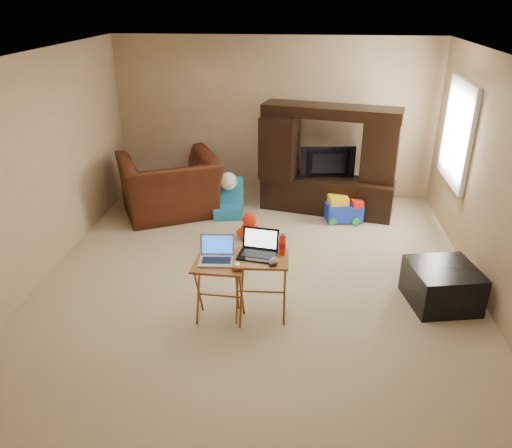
# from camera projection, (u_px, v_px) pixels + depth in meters

# --- Properties ---
(floor) EXTENTS (5.50, 5.50, 0.00)m
(floor) POSITION_uv_depth(u_px,v_px,m) (258.00, 278.00, 5.89)
(floor) COLOR #CDBB8E
(floor) RESTS_ON ground
(ceiling) EXTENTS (5.50, 5.50, 0.00)m
(ceiling) POSITION_uv_depth(u_px,v_px,m) (258.00, 57.00, 4.83)
(ceiling) COLOR silver
(ceiling) RESTS_ON ground
(wall_back) EXTENTS (5.00, 0.00, 5.00)m
(wall_back) POSITION_uv_depth(u_px,v_px,m) (275.00, 119.00, 7.84)
(wall_back) COLOR tan
(wall_back) RESTS_ON ground
(wall_front) EXTENTS (5.00, 0.00, 5.00)m
(wall_front) POSITION_uv_depth(u_px,v_px,m) (212.00, 339.00, 2.88)
(wall_front) COLOR tan
(wall_front) RESTS_ON ground
(wall_left) EXTENTS (0.00, 5.50, 5.50)m
(wall_left) POSITION_uv_depth(u_px,v_px,m) (36.00, 171.00, 5.58)
(wall_left) COLOR tan
(wall_left) RESTS_ON ground
(wall_right) EXTENTS (0.00, 5.50, 5.50)m
(wall_right) POSITION_uv_depth(u_px,v_px,m) (499.00, 186.00, 5.13)
(wall_right) COLOR tan
(wall_right) RESTS_ON ground
(window_pane) EXTENTS (0.00, 1.20, 1.20)m
(window_pane) POSITION_uv_depth(u_px,v_px,m) (459.00, 133.00, 6.47)
(window_pane) COLOR white
(window_pane) RESTS_ON ground
(window_frame) EXTENTS (0.06, 1.14, 1.34)m
(window_frame) POSITION_uv_depth(u_px,v_px,m) (458.00, 133.00, 6.47)
(window_frame) COLOR white
(window_frame) RESTS_ON ground
(entertainment_center) EXTENTS (2.03, 0.91, 1.61)m
(entertainment_center) POSITION_uv_depth(u_px,v_px,m) (329.00, 161.00, 7.36)
(entertainment_center) COLOR black
(entertainment_center) RESTS_ON floor
(television) EXTENTS (0.83, 0.21, 0.47)m
(television) POSITION_uv_depth(u_px,v_px,m) (329.00, 164.00, 7.33)
(television) COLOR black
(television) RESTS_ON entertainment_center
(recliner) EXTENTS (1.76, 1.69, 0.89)m
(recliner) POSITION_uv_depth(u_px,v_px,m) (170.00, 186.00, 7.41)
(recliner) COLOR #421E0E
(recliner) RESTS_ON floor
(child_rocker) EXTENTS (0.50, 0.55, 0.57)m
(child_rocker) POSITION_uv_depth(u_px,v_px,m) (227.00, 198.00, 7.41)
(child_rocker) COLOR #1A6A94
(child_rocker) RESTS_ON floor
(plush_toy) EXTENTS (0.37, 0.31, 0.41)m
(plush_toy) POSITION_uv_depth(u_px,v_px,m) (250.00, 227.00, 6.69)
(plush_toy) COLOR red
(plush_toy) RESTS_ON floor
(push_toy) EXTENTS (0.60, 0.48, 0.40)m
(push_toy) POSITION_uv_depth(u_px,v_px,m) (344.00, 209.00, 7.27)
(push_toy) COLOR #1937CA
(push_toy) RESTS_ON floor
(ottoman) EXTENTS (0.80, 0.80, 0.43)m
(ottoman) POSITION_uv_depth(u_px,v_px,m) (442.00, 285.00, 5.34)
(ottoman) COLOR black
(ottoman) RESTS_ON floor
(tray_table_left) EXTENTS (0.52, 0.43, 0.65)m
(tray_table_left) POSITION_uv_depth(u_px,v_px,m) (220.00, 292.00, 5.02)
(tray_table_left) COLOR #975F24
(tray_table_left) RESTS_ON floor
(tray_table_right) EXTENTS (0.56, 0.46, 0.70)m
(tray_table_right) POSITION_uv_depth(u_px,v_px,m) (261.00, 288.00, 5.04)
(tray_table_right) COLOR #9F5C26
(tray_table_right) RESTS_ON floor
(laptop_left) EXTENTS (0.36, 0.31, 0.24)m
(laptop_left) POSITION_uv_depth(u_px,v_px,m) (216.00, 251.00, 4.86)
(laptop_left) COLOR #A3A2A7
(laptop_left) RESTS_ON tray_table_left
(laptop_right) EXTENTS (0.41, 0.35, 0.24)m
(laptop_right) POSITION_uv_depth(u_px,v_px,m) (257.00, 245.00, 4.87)
(laptop_right) COLOR black
(laptop_right) RESTS_ON tray_table_right
(mouse_left) EXTENTS (0.12, 0.15, 0.05)m
(mouse_left) POSITION_uv_depth(u_px,v_px,m) (237.00, 266.00, 4.79)
(mouse_left) COLOR silver
(mouse_left) RESTS_ON tray_table_left
(mouse_right) EXTENTS (0.13, 0.16, 0.06)m
(mouse_right) POSITION_uv_depth(u_px,v_px,m) (273.00, 261.00, 4.76)
(mouse_right) COLOR #444549
(mouse_right) RESTS_ON tray_table_right
(water_bottle) EXTENTS (0.07, 0.07, 0.22)m
(water_bottle) POSITION_uv_depth(u_px,v_px,m) (282.00, 245.00, 4.90)
(water_bottle) COLOR red
(water_bottle) RESTS_ON tray_table_right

